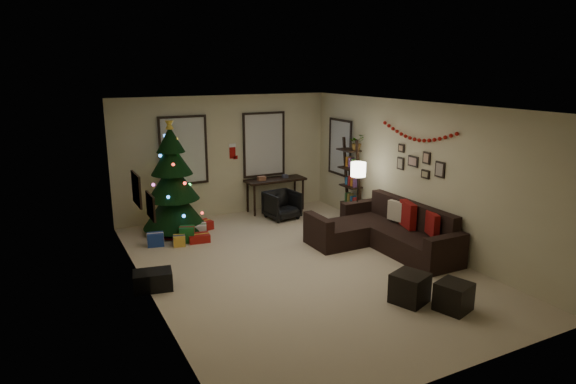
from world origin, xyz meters
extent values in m
plane|color=#C5B395|center=(0.00, 0.00, 0.00)|extent=(7.00, 7.00, 0.00)
plane|color=white|center=(0.00, 0.00, 2.70)|extent=(7.00, 7.00, 0.00)
plane|color=beige|center=(0.00, 3.50, 1.35)|extent=(5.00, 0.00, 5.00)
plane|color=beige|center=(0.00, -3.50, 1.35)|extent=(5.00, 0.00, 5.00)
plane|color=beige|center=(-2.50, 0.00, 1.35)|extent=(0.00, 7.00, 7.00)
plane|color=beige|center=(2.50, 0.00, 1.35)|extent=(0.00, 7.00, 7.00)
cube|color=#728CB2|center=(-0.95, 3.47, 1.55)|extent=(0.94, 0.02, 1.35)
cube|color=beige|center=(-0.95, 3.47, 1.55)|extent=(0.94, 0.03, 1.35)
cube|color=#728CB2|center=(0.95, 3.47, 1.55)|extent=(0.94, 0.02, 1.35)
cube|color=beige|center=(0.95, 3.47, 1.55)|extent=(0.94, 0.03, 1.35)
cube|color=#728CB2|center=(2.47, 2.55, 1.50)|extent=(0.05, 0.27, 1.17)
cube|color=beige|center=(2.47, 2.55, 1.50)|extent=(0.05, 0.45, 1.17)
cylinder|color=black|center=(-1.40, 2.73, 0.14)|extent=(0.09, 0.09, 0.28)
cone|color=black|center=(-1.40, 2.73, 0.56)|extent=(1.27, 1.27, 0.89)
cone|color=black|center=(-1.40, 2.73, 1.08)|extent=(1.05, 1.05, 0.75)
cone|color=black|center=(-1.40, 2.73, 1.54)|extent=(0.82, 0.82, 0.66)
cone|color=black|center=(-1.40, 2.73, 1.92)|extent=(0.56, 0.56, 0.51)
cylinder|color=maroon|center=(-1.40, 2.73, 0.02)|extent=(1.03, 1.03, 0.04)
cube|color=maroon|center=(-1.15, 1.95, 0.07)|extent=(0.40, 0.30, 0.15)
cube|color=silver|center=(-1.05, 2.35, 0.11)|extent=(0.35, 0.28, 0.22)
cube|color=gold|center=(-1.55, 1.90, 0.10)|extent=(0.22, 0.22, 0.20)
cube|color=#14591E|center=(-1.35, 2.05, 0.15)|extent=(0.28, 0.25, 0.30)
cube|color=navy|center=(-1.95, 2.10, 0.12)|extent=(0.30, 0.22, 0.25)
cube|color=maroon|center=(-0.80, 2.65, 0.09)|extent=(0.25, 0.30, 0.18)
cube|color=black|center=(2.03, -0.11, 0.20)|extent=(0.84, 2.23, 0.39)
cube|color=black|center=(2.35, -0.11, 0.62)|extent=(0.20, 2.23, 0.46)
cube|color=black|center=(2.03, -1.32, 0.31)|extent=(0.84, 0.20, 0.61)
cube|color=black|center=(2.03, 1.11, 0.31)|extent=(0.84, 0.20, 0.61)
cube|color=black|center=(1.22, 0.59, 0.20)|extent=(0.79, 0.84, 0.39)
cube|color=black|center=(0.73, 0.59, 0.31)|extent=(0.18, 0.84, 0.61)
cube|color=maroon|center=(2.21, -0.79, 0.64)|extent=(0.25, 0.41, 0.40)
cube|color=maroon|center=(2.21, -0.15, 0.64)|extent=(0.26, 0.50, 0.48)
cube|color=beige|center=(2.21, 0.16, 0.63)|extent=(0.19, 0.39, 0.38)
cube|color=black|center=(0.76, -1.92, 0.22)|extent=(0.59, 0.59, 0.43)
cube|color=black|center=(1.14, -2.39, 0.20)|extent=(0.53, 0.53, 0.40)
cube|color=black|center=(1.12, 3.22, 0.74)|extent=(1.42, 0.51, 0.05)
cylinder|color=black|center=(0.50, 3.02, 0.35)|extent=(0.05, 0.05, 0.71)
cylinder|color=black|center=(0.50, 3.42, 0.35)|extent=(0.05, 0.05, 0.71)
cylinder|color=black|center=(1.75, 3.02, 0.35)|extent=(0.05, 0.05, 0.71)
cylinder|color=black|center=(1.75, 3.42, 0.35)|extent=(0.05, 0.05, 0.71)
imported|color=black|center=(0.97, 2.57, 0.31)|extent=(0.68, 0.64, 0.63)
cube|color=black|center=(2.32, 1.59, 0.91)|extent=(0.05, 0.05, 1.82)
cube|color=black|center=(2.32, 2.07, 0.91)|extent=(0.05, 0.05, 1.82)
cube|color=black|center=(2.29, 1.83, 0.35)|extent=(0.30, 0.50, 0.03)
cube|color=black|center=(2.29, 1.83, 0.76)|extent=(0.30, 0.50, 0.03)
cube|color=black|center=(2.29, 1.83, 1.16)|extent=(0.30, 0.50, 0.03)
cube|color=black|center=(2.29, 1.83, 1.56)|extent=(0.30, 0.50, 0.03)
imported|color=#4C4C4C|center=(2.30, 1.68, 1.79)|extent=(0.46, 0.41, 0.46)
cylinder|color=black|center=(1.95, 1.10, 0.01)|extent=(0.25, 0.25, 0.03)
cylinder|color=black|center=(1.95, 1.10, 0.63)|extent=(0.03, 0.03, 1.21)
cylinder|color=white|center=(1.95, 1.10, 1.30)|extent=(0.30, 0.30, 0.29)
cube|color=black|center=(-2.48, 0.66, 1.47)|extent=(0.04, 0.60, 0.50)
cube|color=tan|center=(-2.48, 0.66, 1.47)|extent=(0.01, 0.54, 0.45)
cube|color=black|center=(-2.48, -0.32, 1.45)|extent=(0.04, 0.45, 0.35)
cube|color=beige|center=(-2.48, -0.32, 1.45)|extent=(0.01, 0.41, 0.31)
cube|color=black|center=(2.48, -0.60, 1.55)|extent=(0.03, 0.22, 0.28)
cube|color=black|center=(2.48, -0.25, 1.70)|extent=(0.03, 0.18, 0.22)
cube|color=black|center=(2.48, -0.25, 1.40)|extent=(0.03, 0.20, 0.16)
cube|color=black|center=(2.48, 0.10, 1.58)|extent=(0.03, 0.26, 0.20)
cube|color=black|center=(2.48, 0.45, 1.48)|extent=(0.03, 0.18, 0.24)
cube|color=black|center=(2.48, 0.45, 1.78)|extent=(0.03, 0.16, 0.16)
cube|color=#990F0C|center=(-0.15, 3.54, 1.35)|extent=(0.14, 0.04, 0.30)
cube|color=white|center=(-0.15, 3.54, 1.50)|extent=(0.16, 0.05, 0.08)
cube|color=#990F0C|center=(-0.08, 3.54, 1.22)|extent=(0.10, 0.04, 0.08)
cube|color=#990F0C|center=(0.18, 3.51, 1.43)|extent=(0.14, 0.04, 0.30)
cube|color=white|center=(0.18, 3.51, 1.58)|extent=(0.16, 0.05, 0.08)
cube|color=#990F0C|center=(0.25, 3.51, 1.30)|extent=(0.10, 0.04, 0.08)
cube|color=black|center=(-2.42, 0.20, 0.14)|extent=(0.63, 0.48, 0.29)
camera|label=1|loc=(-3.80, -6.96, 3.28)|focal=31.00mm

